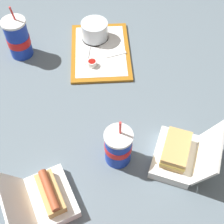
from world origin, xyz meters
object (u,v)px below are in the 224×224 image
Objects in this scene: clamshell_hotdog_back at (47,197)px; clamshell_sandwich_corner at (178,154)px; cake_container at (95,31)px; plastic_fork at (87,55)px; soda_cup_right at (118,147)px; food_tray at (100,51)px; ketchup_cup at (92,63)px; soda_cup_back at (18,38)px.

clamshell_sandwich_corner reaches higher than clamshell_hotdog_back.
clamshell_hotdog_back is at bearing 154.24° from cake_container.
plastic_fork is 0.66m from clamshell_hotdog_back.
clamshell_sandwich_corner is at bearing -109.40° from soda_cup_right.
food_tray is 2.03× the size of soda_cup_right.
ketchup_cup is 0.36× the size of plastic_fork.
cake_container is (0.09, 0.00, 0.05)m from food_tray.
clamshell_sandwich_corner is 0.82m from soda_cup_back.
cake_container is 0.34m from soda_cup_back.
clamshell_sandwich_corner is at bearing -142.58° from plastic_fork.
ketchup_cup is at bearing -27.76° from clamshell_hotdog_back.
soda_cup_back reaches higher than soda_cup_right.
soda_cup_back is (0.69, 0.45, 0.04)m from clamshell_sandwich_corner.
soda_cup_back is (0.09, 0.34, 0.08)m from food_tray.
soda_cup_right is at bearing 176.86° from ketchup_cup.
clamshell_hotdog_back is 0.27m from soda_cup_right.
clamshell_hotdog_back is at bearing 179.69° from soda_cup_back.
cake_container is 0.78m from clamshell_hotdog_back.
cake_container is at bearing -25.76° from clamshell_hotdog_back.
food_tray is 10.50× the size of ketchup_cup.
plastic_fork is at bearing -24.80° from clamshell_hotdog_back.
clamshell_hotdog_back is 1.06× the size of soda_cup_right.
clamshell_sandwich_corner is at bearing -147.18° from soda_cup_back.
plastic_fork is 0.50× the size of clamshell_hotdog_back.
cake_container is 0.52× the size of soda_cup_back.
clamshell_hotdog_back is at bearing 152.24° from ketchup_cup.
soda_cup_back reaches higher than ketchup_cup.
food_tray is at bearing -8.96° from soda_cup_right.
clamshell_sandwich_corner is 1.31× the size of soda_cup_right.
food_tray is at bearing -36.20° from ketchup_cup.
ketchup_cup is 0.19× the size of soda_cup_right.
ketchup_cup is 0.33m from soda_cup_back.
clamshell_hotdog_back reaches higher than plastic_fork.
clamshell_hotdog_back is 0.92× the size of soda_cup_back.
ketchup_cup is at bearing -122.06° from soda_cup_back.
clamshell_hotdog_back reaches higher than ketchup_cup.
plastic_fork is 0.52m from soda_cup_right.
plastic_fork is at bearing -2.18° from soda_cup_right.
soda_cup_back is at bearing 57.94° from ketchup_cup.
clamshell_sandwich_corner is 1.14× the size of soda_cup_back.
cake_container is at bearing 9.11° from clamshell_sandwich_corner.
clamshell_hotdog_back reaches higher than cake_container.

